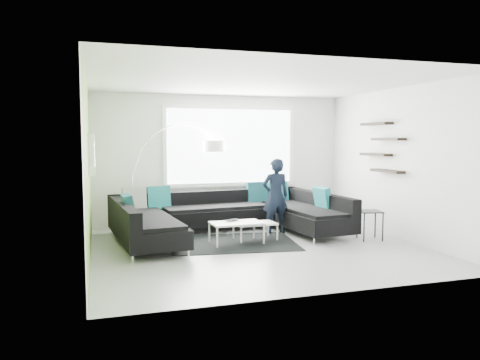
% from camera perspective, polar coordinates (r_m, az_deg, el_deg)
% --- Properties ---
extents(ground, '(5.50, 5.50, 0.00)m').
position_cam_1_polar(ground, '(8.07, 2.30, -8.25)').
color(ground, gray).
rests_on(ground, ground).
extents(room_shell, '(5.54, 5.04, 2.82)m').
position_cam_1_polar(room_shell, '(8.07, 2.11, 4.70)').
color(room_shell, silver).
rests_on(room_shell, ground).
extents(sectional_sofa, '(4.38, 2.96, 0.89)m').
position_cam_1_polar(sectional_sofa, '(8.86, -1.32, -4.46)').
color(sectional_sofa, black).
rests_on(sectional_sofa, ground).
extents(rug, '(2.39, 1.88, 0.01)m').
position_cam_1_polar(rug, '(8.42, -0.83, -7.65)').
color(rug, black).
rests_on(rug, ground).
extents(coffee_table, '(1.20, 0.74, 0.38)m').
position_cam_1_polar(coffee_table, '(8.50, 0.73, -6.27)').
color(coffee_table, white).
rests_on(coffee_table, ground).
extents(arc_lamp, '(2.07, 0.78, 2.17)m').
position_cam_1_polar(arc_lamp, '(9.61, -13.04, 0.31)').
color(arc_lamp, silver).
rests_on(arc_lamp, ground).
extents(side_table, '(0.46, 0.46, 0.54)m').
position_cam_1_polar(side_table, '(8.97, 15.53, -5.34)').
color(side_table, black).
rests_on(side_table, ground).
extents(person, '(0.57, 0.40, 1.48)m').
position_cam_1_polar(person, '(9.20, 4.36, -1.96)').
color(person, black).
rests_on(person, ground).
extents(laptop, '(0.46, 0.44, 0.02)m').
position_cam_1_polar(laptop, '(8.42, -0.80, -4.97)').
color(laptop, black).
rests_on(laptop, coffee_table).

